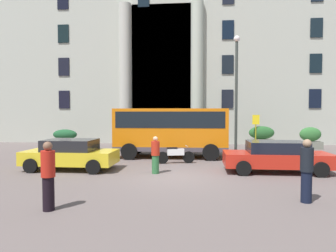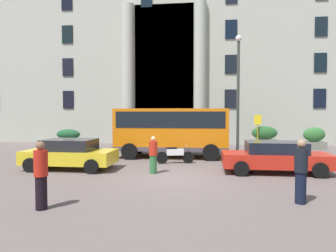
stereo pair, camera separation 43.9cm
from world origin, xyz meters
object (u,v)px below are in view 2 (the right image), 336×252
Objects in this scene: bus_stop_sign at (258,130)px; parked_coupe_end at (275,157)px; white_taxi_kerbside at (70,154)px; pedestrian_man_crossing at (301,171)px; hedge_planter_entrance_right at (144,137)px; lamppost_plaza_centre at (238,85)px; hedge_planter_far_east at (68,138)px; hedge_planter_west at (314,139)px; motorcycle_near_kerb at (174,154)px; hedge_planter_entrance_left at (212,138)px; hedge_planter_far_west at (264,138)px; pedestrian_child_trailing at (41,175)px; orange_minibus at (172,128)px; pedestrian_man_red_shirt at (153,155)px.

bus_stop_sign is 0.54× the size of parked_coupe_end.
white_taxi_kerbside is 2.24× the size of pedestrian_man_crossing.
lamppost_plaza_centre reaches higher than hedge_planter_entrance_right.
hedge_planter_far_east is (-13.68, 2.71, -0.88)m from bus_stop_sign.
bus_stop_sign is 1.31× the size of hedge_planter_entrance_right.
lamppost_plaza_centre is (-0.54, 11.13, 3.45)m from pedestrian_man_crossing.
hedge_planter_west is 0.81× the size of motorcycle_near_kerb.
lamppost_plaza_centre reaches higher than hedge_planter_entrance_left.
hedge_planter_entrance_left is at bearing 117.97° from lamppost_plaza_centre.
parked_coupe_end is at bearing -35.32° from motorcycle_near_kerb.
bus_stop_sign reaches higher than hedge_planter_far_west.
motorcycle_near_kerb is at bearing -127.67° from lamppost_plaza_centre.
hedge_planter_entrance_left is at bearing 56.24° from white_taxi_kerbside.
pedestrian_child_trailing is at bearing -122.32° from bus_stop_sign.
orange_minibus reaches higher than parked_coupe_end.
motorcycle_near_kerb is (-4.84, -4.35, -1.06)m from bus_stop_sign.
hedge_planter_west is 0.81× the size of hedge_planter_far_west.
hedge_planter_far_east is at bearing 169.48° from lamppost_plaza_centre.
parked_coupe_end is 4.49m from pedestrian_man_crossing.
lamppost_plaza_centre is at bearing 31.06° from orange_minibus.
pedestrian_child_trailing reaches higher than hedge_planter_entrance_left.
pedestrian_man_red_shirt is (2.16, 5.10, -0.14)m from pedestrian_child_trailing.
white_taxi_kerbside is at bearing -134.90° from orange_minibus.
hedge_planter_entrance_right is 0.98× the size of hedge_planter_far_west.
hedge_planter_far_west is at bearing 172.82° from hedge_planter_west.
hedge_planter_far_east is at bearing -177.00° from hedge_planter_entrance_left.
hedge_planter_far_west is 1.05× the size of pedestrian_man_crossing.
hedge_planter_entrance_right is at bearing 81.97° from white_taxi_kerbside.
white_taxi_kerbside is 11.30m from lamppost_plaza_centre.
white_taxi_kerbside is 5.03m from motorcycle_near_kerb.
white_taxi_kerbside is 9.08m from parked_coupe_end.
hedge_planter_far_east reaches higher than motorcycle_near_kerb.
hedge_planter_entrance_right is at bearing -46.03° from pedestrian_child_trailing.
orange_minibus is at bearing 131.94° from pedestrian_man_red_shirt.
motorcycle_near_kerb is (-4.51, 1.91, -0.24)m from parked_coupe_end.
lamppost_plaza_centre reaches higher than motorcycle_near_kerb.
lamppost_plaza_centre reaches higher than white_taxi_kerbside.
bus_stop_sign is at bearing -18.01° from lamppost_plaza_centre.
lamppost_plaza_centre is (-0.85, 6.65, 3.68)m from parked_coupe_end.
hedge_planter_entrance_left is 0.88× the size of motorcycle_near_kerb.
hedge_planter_west is 6.98m from lamppost_plaza_centre.
hedge_planter_far_east is 1.02× the size of hedge_planter_far_west.
orange_minibus is at bearing -157.95° from bus_stop_sign.
motorcycle_near_kerb is at bearing 157.69° from parked_coupe_end.
hedge_planter_entrance_right is 0.25× the size of lamppost_plaza_centre.
orange_minibus is 3.31× the size of motorcycle_near_kerb.
hedge_planter_entrance_right is 8.22m from motorcycle_near_kerb.
hedge_planter_west reaches higher than motorcycle_near_kerb.
bus_stop_sign is at bearing -79.32° from pedestrian_child_trailing.
orange_minibus is 6.10m from hedge_planter_entrance_right.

